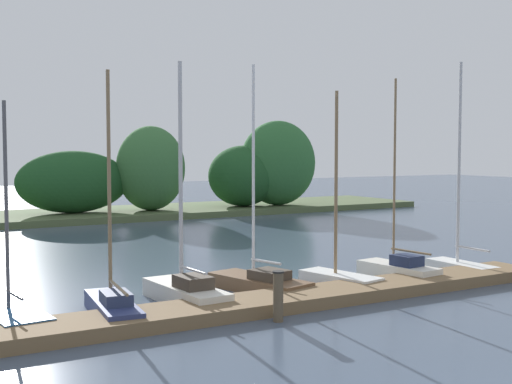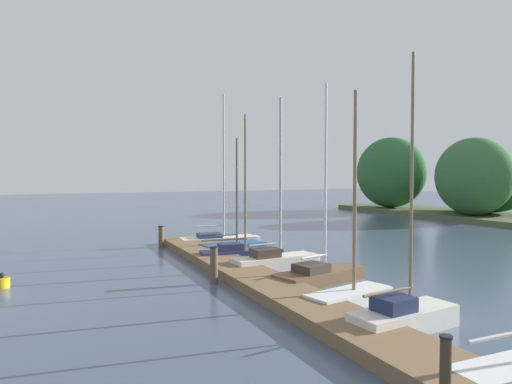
# 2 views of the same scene
# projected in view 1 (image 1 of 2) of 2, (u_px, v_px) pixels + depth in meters

# --- Properties ---
(dock_pier) EXTENTS (20.28, 1.80, 0.35)m
(dock_pier) POSITION_uv_depth(u_px,v_px,m) (267.00, 303.00, 18.46)
(dock_pier) COLOR brown
(dock_pier) RESTS_ON ground
(sailboat_1) EXTENTS (1.49, 3.41, 5.57)m
(sailboat_1) POSITION_uv_depth(u_px,v_px,m) (10.00, 313.00, 16.93)
(sailboat_1) COLOR #285684
(sailboat_1) RESTS_ON ground
(sailboat_2) EXTENTS (1.31, 3.74, 6.40)m
(sailboat_2) POSITION_uv_depth(u_px,v_px,m) (112.00, 303.00, 17.54)
(sailboat_2) COLOR navy
(sailboat_2) RESTS_ON ground
(sailboat_3) EXTENTS (1.28, 3.81, 6.82)m
(sailboat_3) POSITION_uv_depth(u_px,v_px,m) (184.00, 288.00, 19.16)
(sailboat_3) COLOR silver
(sailboat_3) RESTS_ON ground
(sailboat_4) EXTENTS (2.01, 3.87, 6.93)m
(sailboat_4) POSITION_uv_depth(u_px,v_px,m) (257.00, 280.00, 20.83)
(sailboat_4) COLOR brown
(sailboat_4) RESTS_ON ground
(sailboat_5) EXTENTS (1.51, 3.07, 6.20)m
(sailboat_5) POSITION_uv_depth(u_px,v_px,m) (337.00, 275.00, 21.58)
(sailboat_5) COLOR white
(sailboat_5) RESTS_ON ground
(sailboat_6) EXTENTS (1.30, 3.18, 6.70)m
(sailboat_6) POSITION_uv_depth(u_px,v_px,m) (396.00, 268.00, 22.61)
(sailboat_6) COLOR silver
(sailboat_6) RESTS_ON ground
(sailboat_7) EXTENTS (0.99, 2.93, 7.42)m
(sailboat_7) POSITION_uv_depth(u_px,v_px,m) (459.00, 259.00, 24.09)
(sailboat_7) COLOR white
(sailboat_7) RESTS_ON ground
(mooring_piling_1) EXTENTS (0.30, 0.30, 1.29)m
(mooring_piling_1) POSITION_uv_depth(u_px,v_px,m) (278.00, 296.00, 17.10)
(mooring_piling_1) COLOR brown
(mooring_piling_1) RESTS_ON ground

